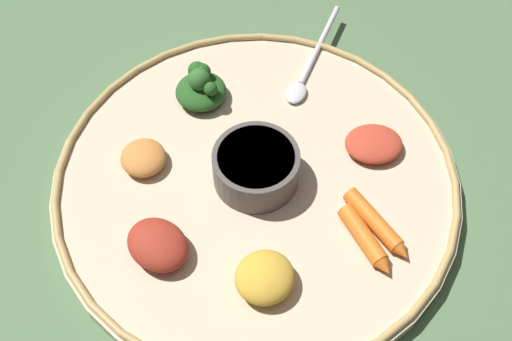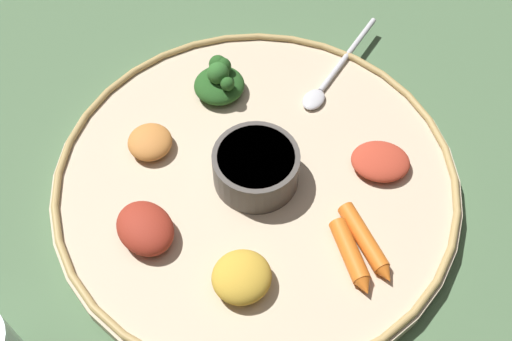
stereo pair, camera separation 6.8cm
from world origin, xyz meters
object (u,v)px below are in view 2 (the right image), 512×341
object	(u,v)px
center_bowl	(256,166)
carrot_outer	(366,242)
carrot_near_spoon	(352,256)
greens_pile	(219,81)
spoon	(331,77)

from	to	relation	value
center_bowl	carrot_outer	xyz separation A→B (m)	(-0.06, -0.13, -0.01)
center_bowl	carrot_near_spoon	size ratio (longest dim) A/B	1.16
greens_pile	carrot_outer	xyz separation A→B (m)	(-0.17, -0.19, -0.01)
spoon	carrot_outer	size ratio (longest dim) A/B	2.06
center_bowl	spoon	size ratio (longest dim) A/B	0.54
center_bowl	greens_pile	world-z (taller)	greens_pile
greens_pile	spoon	bearing A→B (deg)	-69.22
center_bowl	spoon	world-z (taller)	center_bowl
carrot_near_spoon	greens_pile	bearing A→B (deg)	43.84
spoon	center_bowl	bearing A→B (deg)	160.19
center_bowl	greens_pile	distance (m)	0.13
center_bowl	spoon	bearing A→B (deg)	-19.81
center_bowl	carrot_near_spoon	world-z (taller)	center_bowl
spoon	carrot_outer	xyz separation A→B (m)	(-0.22, -0.07, 0.00)
center_bowl	carrot_outer	size ratio (longest dim) A/B	1.11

